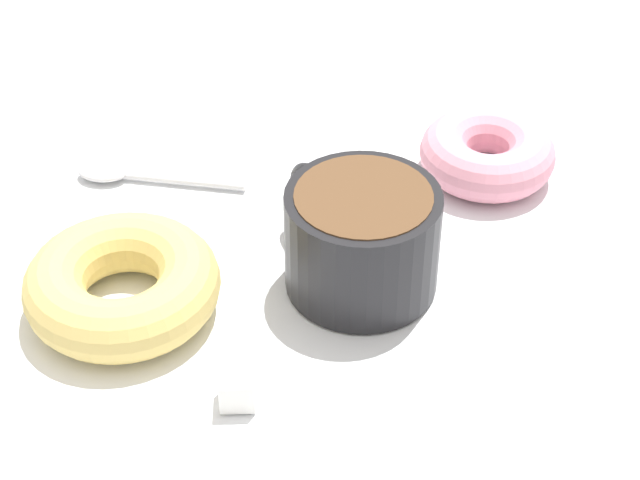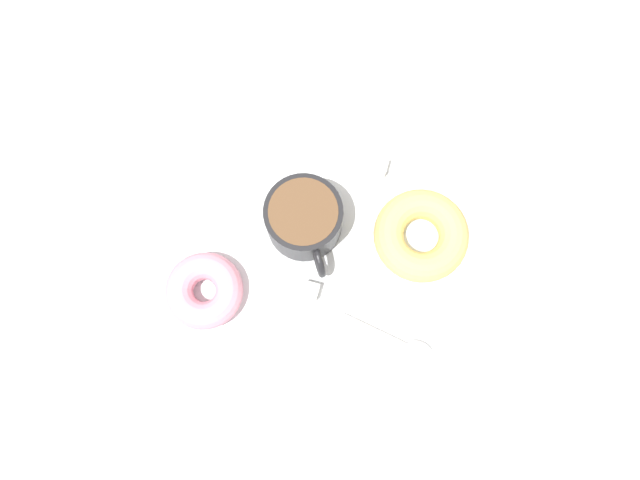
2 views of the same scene
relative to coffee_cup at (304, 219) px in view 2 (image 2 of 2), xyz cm
name	(u,v)px [view 2 (image 2 of 2)]	position (x,y,z in cm)	size (l,w,h in cm)	color
ground_plane	(324,245)	(1.46, 2.90, -4.88)	(120.00, 120.00, 2.00)	#B2BCC6
napkin	(320,244)	(1.68, 2.45, -3.73)	(35.61, 35.61, 0.30)	white
coffee_cup	(304,219)	(0.00, 0.00, 0.00)	(11.46, 9.52, 6.88)	black
donut_near_cup	(204,291)	(11.35, -9.65, -1.87)	(9.58, 9.58, 3.42)	pink
donut_far	(421,236)	(-2.09, 14.49, -1.69)	(11.91, 11.91, 3.80)	#E5C66B
spoon	(408,345)	(11.40, 16.10, -3.18)	(3.74, 12.20, 0.90)	silver
sugar_cube	(308,290)	(7.97, 2.55, -2.62)	(1.92, 1.92, 1.92)	white
sugar_cube_extra	(380,166)	(-9.90, 7.36, -2.60)	(1.97, 1.97, 1.97)	white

